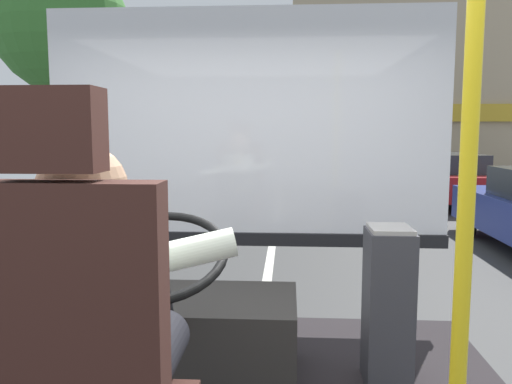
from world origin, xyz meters
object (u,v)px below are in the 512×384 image
(steering_console, at_px, (182,333))
(fare_box, at_px, (388,306))
(bus_driver, at_px, (98,320))
(handrail_pole, at_px, (466,213))
(parked_car_red, at_px, (444,178))

(steering_console, height_order, fare_box, steering_console)
(fare_box, bearing_deg, bus_driver, -132.39)
(bus_driver, height_order, handrail_pole, handrail_pole)
(parked_car_red, bearing_deg, fare_box, -107.61)
(bus_driver, height_order, parked_car_red, bus_driver)
(bus_driver, height_order, fare_box, bus_driver)
(bus_driver, bearing_deg, handrail_pole, 2.65)
(steering_console, distance_m, handrail_pole, 1.59)
(steering_console, height_order, parked_car_red, steering_console)
(steering_console, xyz_separation_m, fare_box, (0.98, 0.02, 0.15))
(bus_driver, xyz_separation_m, handrail_pole, (0.97, 0.04, 0.29))
(handrail_pole, bearing_deg, fare_box, 89.34)
(steering_console, bearing_deg, bus_driver, -90.00)
(parked_car_red, bearing_deg, bus_driver, -110.29)
(bus_driver, relative_size, steering_console, 0.67)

